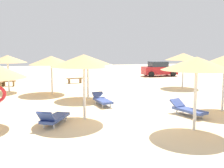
% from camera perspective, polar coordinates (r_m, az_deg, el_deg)
% --- Properties ---
extents(ground_plane, '(80.00, 80.00, 0.00)m').
position_cam_1_polar(ground_plane, '(12.19, 3.52, -7.43)').
color(ground_plane, beige).
extents(parasol_0, '(2.97, 2.97, 2.67)m').
position_cam_1_polar(parasol_0, '(16.70, -5.37, 4.84)').
color(parasol_0, silver).
rests_on(parasol_0, ground).
extents(parasol_1, '(2.93, 2.93, 2.94)m').
position_cam_1_polar(parasol_1, '(11.65, -6.18, 5.10)').
color(parasol_1, silver).
rests_on(parasol_1, ground).
extents(parasol_2, '(2.73, 2.73, 2.89)m').
position_cam_1_polar(parasol_2, '(10.48, 18.07, 4.24)').
color(parasol_2, silver).
rests_on(parasol_2, ground).
extents(parasol_6, '(3.01, 3.01, 2.85)m').
position_cam_1_polar(parasol_6, '(22.28, 15.37, 5.79)').
color(parasol_6, silver).
rests_on(parasol_6, ground).
extents(parasol_7, '(2.82, 2.82, 2.73)m').
position_cam_1_polar(parasol_7, '(20.78, -21.92, 5.10)').
color(parasol_7, silver).
rests_on(parasol_7, ground).
extents(parasol_9, '(3.12, 3.12, 2.69)m').
position_cam_1_polar(parasol_9, '(19.08, -13.17, 5.07)').
color(parasol_9, silver).
rests_on(parasol_9, ground).
extents(lounger_0, '(0.88, 1.98, 0.64)m').
position_cam_1_polar(lounger_0, '(14.86, -2.21, -3.45)').
color(lounger_0, '#33478C').
rests_on(lounger_0, ground).
extents(lounger_1, '(1.43, 1.95, 0.78)m').
position_cam_1_polar(lounger_1, '(11.24, -12.66, -7.22)').
color(lounger_1, '#33478C').
rests_on(lounger_1, ground).
extents(lounger_3, '(1.18, 2.00, 0.69)m').
position_cam_1_polar(lounger_3, '(13.07, 16.16, -5.27)').
color(lounger_3, '#33478C').
rests_on(lounger_3, ground).
extents(bench_0, '(1.50, 0.40, 0.49)m').
position_cam_1_polar(bench_0, '(23.98, -22.08, 0.33)').
color(bench_0, brown).
rests_on(bench_0, ground).
extents(bench_1, '(1.55, 0.69, 0.49)m').
position_cam_1_polar(bench_1, '(24.60, -8.16, 0.99)').
color(bench_1, brown).
rests_on(bench_1, ground).
extents(bench_2, '(0.57, 1.54, 0.49)m').
position_cam_1_polar(bench_2, '(23.86, -23.12, 0.24)').
color(bench_2, brown).
rests_on(bench_2, ground).
extents(parked_car, '(4.04, 2.06, 1.72)m').
position_cam_1_polar(parked_car, '(31.24, 10.28, 3.23)').
color(parked_car, '#B21E23').
rests_on(parked_car, ground).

